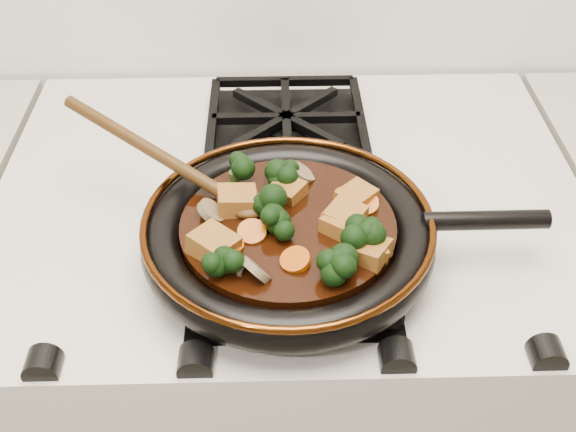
{
  "coord_description": "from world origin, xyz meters",
  "views": [
    {
      "loc": [
        -0.02,
        0.96,
        1.47
      ],
      "look_at": [
        -0.0,
        1.56,
        0.97
      ],
      "focal_mm": 45.0,
      "sensor_mm": 36.0,
      "label": 1
    }
  ],
  "objects": [
    {
      "name": "broccoli_floret_6",
      "position": [
        0.04,
        1.47,
        0.97
      ],
      "size": [
        0.09,
        0.09,
        0.07
      ],
      "primitive_type": null,
      "rotation": [
        0.04,
        -0.22,
        2.38
      ],
      "color": "black",
      "rests_on": "braising_sauce"
    },
    {
      "name": "broccoli_floret_0",
      "position": [
        -0.02,
        1.54,
        0.97
      ],
      "size": [
        0.09,
        0.09,
        0.06
      ],
      "primitive_type": null,
      "rotation": [
        0.24,
        -0.01,
        2.17
      ],
      "color": "black",
      "rests_on": "braising_sauce"
    },
    {
      "name": "stove",
      "position": [
        0.0,
        1.69,
        0.45
      ],
      "size": [
        0.76,
        0.6,
        0.9
      ],
      "primitive_type": "cube",
      "color": "beige",
      "rests_on": "ground"
    },
    {
      "name": "broccoli_floret_1",
      "position": [
        -0.0,
        1.63,
        0.97
      ],
      "size": [
        0.07,
        0.07,
        0.05
      ],
      "primitive_type": null,
      "rotation": [
        -0.01,
        0.04,
        0.23
      ],
      "color": "black",
      "rests_on": "braising_sauce"
    },
    {
      "name": "carrot_coin_5",
      "position": [
        0.08,
        1.58,
        0.96
      ],
      "size": [
        0.03,
        0.03,
        0.02
      ],
      "primitive_type": "cylinder",
      "rotation": [
        0.34,
        -0.12,
        0.0
      ],
      "color": "#B24704",
      "rests_on": "braising_sauce"
    },
    {
      "name": "tofu_cube_0",
      "position": [
        0.07,
        1.59,
        0.97
      ],
      "size": [
        0.05,
        0.05,
        0.02
      ],
      "primitive_type": "cube",
      "rotation": [
        -0.05,
        -0.0,
        2.31
      ],
      "color": "#915B21",
      "rests_on": "braising_sauce"
    },
    {
      "name": "mushroom_slice_2",
      "position": [
        -0.04,
        1.48,
        0.97
      ],
      "size": [
        0.04,
        0.04,
        0.03
      ],
      "primitive_type": "cylinder",
      "rotation": [
        0.97,
        0.0,
        2.2
      ],
      "color": "brown",
      "rests_on": "braising_sauce"
    },
    {
      "name": "burner_grate_front",
      "position": [
        0.0,
        1.55,
        0.91
      ],
      "size": [
        0.23,
        0.23,
        0.03
      ],
      "primitive_type": null,
      "color": "black",
      "rests_on": "stove"
    },
    {
      "name": "braising_sauce",
      "position": [
        -0.0,
        1.56,
        0.95
      ],
      "size": [
        0.24,
        0.24,
        0.02
      ],
      "primitive_type": "cylinder",
      "color": "black",
      "rests_on": "skillet"
    },
    {
      "name": "tofu_cube_3",
      "position": [
        0.05,
        1.55,
        0.97
      ],
      "size": [
        0.05,
        0.05,
        0.02
      ],
      "primitive_type": "cube",
      "rotation": [
        0.1,
        0.04,
        2.46
      ],
      "color": "#915B21",
      "rests_on": "braising_sauce"
    },
    {
      "name": "tofu_cube_1",
      "position": [
        0.08,
        1.51,
        0.97
      ],
      "size": [
        0.04,
        0.04,
        0.02
      ],
      "primitive_type": "cube",
      "rotation": [
        0.04,
        -0.1,
        1.71
      ],
      "color": "#915B21",
      "rests_on": "braising_sauce"
    },
    {
      "name": "carrot_coin_3",
      "position": [
        -0.04,
        1.54,
        0.96
      ],
      "size": [
        0.03,
        0.03,
        0.02
      ],
      "primitive_type": "cylinder",
      "rotation": [
        0.32,
        -0.01,
        0.0
      ],
      "color": "#B24704",
      "rests_on": "braising_sauce"
    },
    {
      "name": "carrot_coin_1",
      "position": [
        -0.07,
        1.52,
        0.96
      ],
      "size": [
        0.03,
        0.03,
        0.02
      ],
      "primitive_type": "cylinder",
      "rotation": [
        -0.08,
        0.31,
        0.0
      ],
      "color": "#B24704",
      "rests_on": "braising_sauce"
    },
    {
      "name": "mushroom_slice_1",
      "position": [
        -0.09,
        1.57,
        0.97
      ],
      "size": [
        0.03,
        0.04,
        0.03
      ],
      "primitive_type": "cylinder",
      "rotation": [
        0.73,
        0.0,
        1.68
      ],
      "color": "brown",
      "rests_on": "braising_sauce"
    },
    {
      "name": "tofu_cube_4",
      "position": [
        -0.08,
        1.51,
        0.97
      ],
      "size": [
        0.06,
        0.06,
        0.03
      ],
      "primitive_type": "cube",
      "rotation": [
        0.1,
        -0.11,
        2.47
      ],
      "color": "#915B21",
      "rests_on": "braising_sauce"
    },
    {
      "name": "carrot_coin_4",
      "position": [
        0.0,
        1.49,
        0.96
      ],
      "size": [
        0.03,
        0.03,
        0.02
      ],
      "primitive_type": "cylinder",
      "rotation": [
        0.2,
        -0.25,
        0.0
      ],
      "color": "#B24704",
      "rests_on": "braising_sauce"
    },
    {
      "name": "tofu_cube_6",
      "position": [
        0.08,
        1.5,
        0.97
      ],
      "size": [
        0.05,
        0.05,
        0.03
      ],
      "primitive_type": "cube",
      "rotation": [
        -0.08,
        0.07,
        1.0
      ],
      "color": "#915B21",
      "rests_on": "braising_sauce"
    },
    {
      "name": "tofu_cube_5",
      "position": [
        -0.06,
        1.59,
        0.97
      ],
      "size": [
        0.05,
        0.05,
        0.03
      ],
      "primitive_type": "cube",
      "rotation": [
        -0.08,
        0.08,
        0.09
      ],
      "color": "#915B21",
      "rests_on": "braising_sauce"
    },
    {
      "name": "skillet",
      "position": [
        -0.0,
        1.56,
        0.94
      ],
      "size": [
        0.45,
        0.33,
        0.05
      ],
      "rotation": [
        0.0,
        0.0,
        0.01
      ],
      "color": "black",
      "rests_on": "burner_grate_front"
    },
    {
      "name": "broccoli_floret_3",
      "position": [
        -0.07,
        1.48,
        0.97
      ],
      "size": [
        0.07,
        0.07,
        0.06
      ],
      "primitive_type": null,
      "rotation": [
        -0.06,
        -0.13,
        2.77
      ],
      "color": "black",
      "rests_on": "braising_sauce"
    },
    {
      "name": "broccoli_floret_4",
      "position": [
        0.08,
        1.52,
        0.97
      ],
      "size": [
        0.08,
        0.07,
        0.07
      ],
      "primitive_type": null,
      "rotation": [
        0.17,
        0.1,
        1.78
      ],
      "color": "black",
      "rests_on": "braising_sauce"
    },
    {
      "name": "broccoli_floret_2",
      "position": [
        -0.02,
        1.56,
        0.97
      ],
      "size": [
        0.09,
        0.08,
        0.08
      ],
      "primitive_type": null,
      "rotation": [
        0.24,
        -0.15,
        2.09
      ],
      "color": "black",
      "rests_on": "braising_sauce"
    },
    {
      "name": "burner_grate_back",
      "position": [
        0.0,
        1.83,
        0.91
      ],
      "size": [
        0.23,
        0.23,
        0.03
      ],
      "primitive_type": null,
      "color": "black",
      "rests_on": "stove"
    },
    {
      "name": "carrot_coin_0",
      "position": [
        0.05,
        1.56,
        0.96
      ],
      "size": [
        0.03,
        0.03,
        0.02
      ],
      "primitive_type": "cylinder",
      "rotation": [
        -0.25,
        -0.16,
        0.0
      ],
      "color": "#B24704",
      "rests_on": "braising_sauce"
    },
    {
      "name": "broccoli_floret_5",
      "position": [
        -0.07,
        1.63,
        0.97
      ],
      "size": [
        0.06,
        0.07,
        0.06
      ],
      "primitive_type": null,
      "rotation": [
        -0.05,
        -0.11,
        1.63
      ],
      "color": "black",
      "rests_on": "braising_sauce"
    },
    {
      "name": "carrot_coin_2",
      "position": [
        0.06,
        1.59,
        0.96
      ],
      "size": [
        0.03,
        0.03,
        0.02
      ],
      "primitive_type": "cylinder",
      "rotation": [
        0.23,
        0.09,
        0.0
      ],
      "color": "#B24704",
      "rests_on": "braising_sauce"
    },
    {
      "name": "wooden_spoon",
      "position": [
        -0.12,
        1.62,
        0.98
      ],
      "size": [
        0.15,
        0.11,
        0.26
      ],
      "rotation": [
        0.0,
        0.0,
        2.57
      ],
      "color": "#40260D",
      "rests_on": "braising_sauce"
    },
    {
      "name": "tofu_cube_2",
      "position": [
        0.06,
        1.56,
        0.97
      ],
      "size": [
        0.05,
        0.05,
        0.02
      ],
      "primitive_type": "cube",
      "rotation": [
        -0.03,
        -0.03,
        2.57
      ],
      "color": "#915B21",
      "rests_on": "braising_sauce"
    },
    {
      "name": "tofu_cube_7",
      "position": [
        -0.0,
        1.61,
        0.97
      ],
      "size": [
        0.05,
        0.05,
        0.02
      ],
      "primitive_type": "cube",
      "rotation": [
        -0.1,
        0.01,
        2.49
      ],
      "color": "#915B21",
      "rests_on": "braising_sauce"
    },
    {
      "name": "mushroom_slice_0",
      "position": [
        0.01,
        1.64,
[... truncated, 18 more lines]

